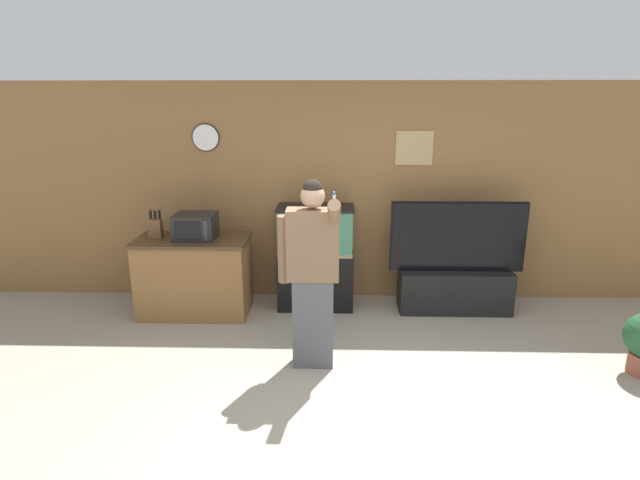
# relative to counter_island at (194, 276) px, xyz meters

# --- Properties ---
(ground_plane) EXTENTS (18.00, 18.00, 0.00)m
(ground_plane) POSITION_rel_counter_island_xyz_m (1.79, -1.97, -0.45)
(ground_plane) COLOR gray
(wall_back_paneled) EXTENTS (10.00, 0.08, 2.60)m
(wall_back_paneled) POSITION_rel_counter_island_xyz_m (1.79, 0.60, 0.85)
(wall_back_paneled) COLOR olive
(wall_back_paneled) RESTS_ON ground_plane
(counter_island) EXTENTS (1.26, 0.67, 0.89)m
(counter_island) POSITION_rel_counter_island_xyz_m (0.00, 0.00, 0.00)
(counter_island) COLOR brown
(counter_island) RESTS_ON ground_plane
(microwave) EXTENTS (0.45, 0.39, 0.28)m
(microwave) POSITION_rel_counter_island_xyz_m (0.05, 0.01, 0.58)
(microwave) COLOR black
(microwave) RESTS_ON counter_island
(knife_block) EXTENTS (0.15, 0.10, 0.31)m
(knife_block) POSITION_rel_counter_island_xyz_m (-0.41, 0.03, 0.56)
(knife_block) COLOR brown
(knife_block) RESTS_ON counter_island
(aquarium_on_stand) EXTENTS (0.88, 0.46, 1.22)m
(aquarium_on_stand) POSITION_rel_counter_island_xyz_m (1.38, 0.23, 0.16)
(aquarium_on_stand) COLOR black
(aquarium_on_stand) RESTS_ON ground_plane
(tv_on_stand) EXTENTS (1.54, 0.40, 1.30)m
(tv_on_stand) POSITION_rel_counter_island_xyz_m (3.00, 0.15, -0.06)
(tv_on_stand) COLOR black
(tv_on_stand) RESTS_ON ground_plane
(person_standing) EXTENTS (0.55, 0.42, 1.75)m
(person_standing) POSITION_rel_counter_island_xyz_m (1.40, -1.13, 0.46)
(person_standing) COLOR #515156
(person_standing) RESTS_ON ground_plane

